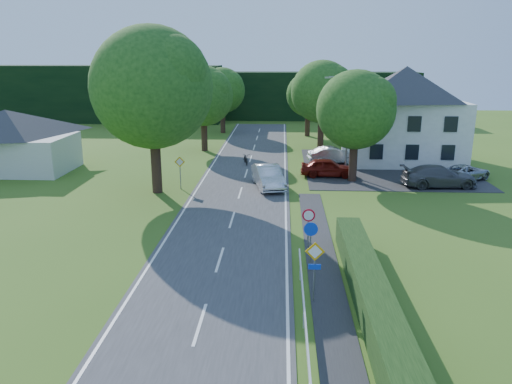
# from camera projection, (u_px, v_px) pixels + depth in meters

# --- Properties ---
(road) EXTENTS (7.00, 80.00, 0.04)m
(road) POSITION_uv_depth(u_px,v_px,m) (235.00, 210.00, 31.93)
(road) COLOR #39393B
(road) RESTS_ON ground
(parking_pad) EXTENTS (14.00, 16.00, 0.04)m
(parking_pad) POSITION_uv_depth(u_px,v_px,m) (385.00, 167.00, 43.83)
(parking_pad) COLOR #272729
(parking_pad) RESTS_ON ground
(line_edge_left) EXTENTS (0.12, 80.00, 0.01)m
(line_edge_left) POSITION_uv_depth(u_px,v_px,m) (185.00, 209.00, 32.09)
(line_edge_left) COLOR white
(line_edge_left) RESTS_ON road
(line_edge_right) EXTENTS (0.12, 80.00, 0.01)m
(line_edge_right) POSITION_uv_depth(u_px,v_px,m) (286.00, 210.00, 31.76)
(line_edge_right) COLOR white
(line_edge_right) RESTS_ON road
(line_centre) EXTENTS (0.12, 80.00, 0.01)m
(line_centre) POSITION_uv_depth(u_px,v_px,m) (235.00, 210.00, 31.92)
(line_centre) COLOR white
(line_centre) RESTS_ON road
(tree_main) EXTENTS (9.40, 9.40, 11.64)m
(tree_main) POSITION_uv_depth(u_px,v_px,m) (153.00, 111.00, 34.52)
(tree_main) COLOR #1B4615
(tree_main) RESTS_ON ground
(tree_left_far) EXTENTS (7.00, 7.00, 8.58)m
(tree_left_far) POSITION_uv_depth(u_px,v_px,m) (204.00, 109.00, 50.27)
(tree_left_far) COLOR #1B4615
(tree_left_far) RESTS_ON ground
(tree_right_far) EXTENTS (7.40, 7.40, 9.09)m
(tree_right_far) POSITION_uv_depth(u_px,v_px,m) (322.00, 105.00, 51.52)
(tree_right_far) COLOR #1B4615
(tree_right_far) RESTS_ON ground
(tree_left_back) EXTENTS (6.60, 6.60, 8.07)m
(tree_left_back) POSITION_uv_depth(u_px,v_px,m) (222.00, 100.00, 61.86)
(tree_left_back) COLOR #1B4615
(tree_left_back) RESTS_ON ground
(tree_right_back) EXTENTS (6.20, 6.20, 7.56)m
(tree_right_back) POSITION_uv_depth(u_px,v_px,m) (308.00, 105.00, 59.47)
(tree_right_back) COLOR #1B4615
(tree_right_back) RESTS_ON ground
(tree_right_mid) EXTENTS (7.00, 7.00, 8.58)m
(tree_right_mid) POSITION_uv_depth(u_px,v_px,m) (355.00, 127.00, 38.05)
(tree_right_mid) COLOR #1B4615
(tree_right_mid) RESTS_ON ground
(treeline_left) EXTENTS (44.00, 6.00, 8.00)m
(treeline_left) POSITION_uv_depth(u_px,v_px,m) (70.00, 94.00, 72.67)
(treeline_left) COLOR black
(treeline_left) RESTS_ON ground
(treeline_right) EXTENTS (30.00, 5.00, 7.00)m
(treeline_right) POSITION_uv_depth(u_px,v_px,m) (316.00, 96.00, 74.84)
(treeline_right) COLOR black
(treeline_right) RESTS_ON ground
(bungalow_left) EXTENTS (11.00, 6.50, 5.20)m
(bungalow_left) POSITION_uv_depth(u_px,v_px,m) (9.00, 140.00, 41.83)
(bungalow_left) COLOR beige
(bungalow_left) RESTS_ON ground
(house_white) EXTENTS (10.60, 8.40, 8.60)m
(house_white) POSITION_uv_depth(u_px,v_px,m) (404.00, 113.00, 45.44)
(house_white) COLOR silver
(house_white) RESTS_ON ground
(streetlight) EXTENTS (2.03, 0.18, 8.00)m
(streetlight) POSITION_uv_depth(u_px,v_px,m) (346.00, 121.00, 39.95)
(streetlight) COLOR slate
(streetlight) RESTS_ON ground
(sign_priority_right) EXTENTS (0.78, 0.09, 2.59)m
(sign_priority_right) POSITION_uv_depth(u_px,v_px,m) (315.00, 261.00, 19.67)
(sign_priority_right) COLOR slate
(sign_priority_right) RESTS_ON ground
(sign_roundabout) EXTENTS (0.64, 0.08, 2.37)m
(sign_roundabout) POSITION_uv_depth(u_px,v_px,m) (311.00, 237.00, 22.60)
(sign_roundabout) COLOR slate
(sign_roundabout) RESTS_ON ground
(sign_speed_limit) EXTENTS (0.64, 0.11, 2.37)m
(sign_speed_limit) POSITION_uv_depth(u_px,v_px,m) (308.00, 221.00, 24.49)
(sign_speed_limit) COLOR slate
(sign_speed_limit) RESTS_ON ground
(sign_priority_left) EXTENTS (0.78, 0.09, 2.44)m
(sign_priority_left) POSITION_uv_depth(u_px,v_px,m) (180.00, 166.00, 36.49)
(sign_priority_left) COLOR slate
(sign_priority_left) RESTS_ON ground
(moving_car) EXTENTS (2.84, 5.29, 1.66)m
(moving_car) POSITION_uv_depth(u_px,v_px,m) (268.00, 177.00, 37.02)
(moving_car) COLOR silver
(moving_car) RESTS_ON road
(motorcycle) EXTENTS (1.03, 1.98, 0.99)m
(motorcycle) POSITION_uv_depth(u_px,v_px,m) (246.00, 159.00, 44.92)
(motorcycle) COLOR black
(motorcycle) RESTS_ON road
(parked_car_red) EXTENTS (4.34, 1.85, 1.46)m
(parked_car_red) POSITION_uv_depth(u_px,v_px,m) (327.00, 168.00, 40.36)
(parked_car_red) COLOR #66110B
(parked_car_red) RESTS_ON parking_pad
(parked_car_silver_a) EXTENTS (4.72, 2.26, 1.49)m
(parked_car_silver_a) POSITION_uv_depth(u_px,v_px,m) (333.00, 155.00, 45.16)
(parked_car_silver_a) COLOR #A8A8AC
(parked_car_silver_a) RESTS_ON parking_pad
(parked_car_grey) EXTENTS (5.63, 2.60, 1.59)m
(parked_car_grey) POSITION_uv_depth(u_px,v_px,m) (439.00, 176.00, 37.23)
(parked_car_grey) COLOR #4B4A4F
(parked_car_grey) RESTS_ON parking_pad
(parked_car_silver_b) EXTENTS (4.85, 4.23, 1.24)m
(parked_car_silver_b) POSITION_uv_depth(u_px,v_px,m) (465.00, 172.00, 39.25)
(parked_car_silver_b) COLOR #AAABB1
(parked_car_silver_b) RESTS_ON parking_pad
(parasol) EXTENTS (2.42, 2.44, 1.70)m
(parasol) POSITION_uv_depth(u_px,v_px,m) (371.00, 153.00, 45.56)
(parasol) COLOR #A40F0D
(parasol) RESTS_ON parking_pad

